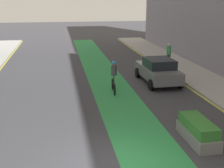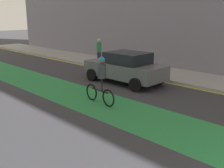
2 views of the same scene
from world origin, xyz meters
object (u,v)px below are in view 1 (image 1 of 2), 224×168
Objects in this scene: cyclist_in_lane at (114,76)px; median_planter at (198,131)px; pedestrian_sidewalk_right_a at (169,53)px; car_grey_right_far at (158,70)px.

cyclist_in_lane reaches higher than median_planter.
car_grey_right_far is at bearing -117.35° from pedestrian_sidewalk_right_a.
cyclist_in_lane is 8.25m from pedestrian_sidewalk_right_a.
pedestrian_sidewalk_right_a is at bearing 62.65° from car_grey_right_far.
median_planter is (-3.47, -12.59, -0.58)m from pedestrian_sidewalk_right_a.
cyclist_in_lane is 6.76m from median_planter.
pedestrian_sidewalk_right_a is at bearing 74.60° from median_planter.
cyclist_in_lane is (-3.12, -1.58, 0.17)m from car_grey_right_far.
car_grey_right_far is 5.16m from pedestrian_sidewalk_right_a.
pedestrian_sidewalk_right_a reaches higher than median_planter.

